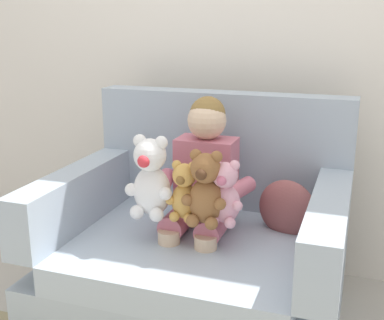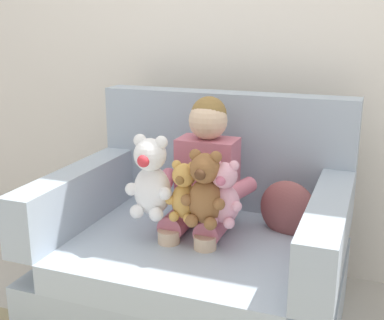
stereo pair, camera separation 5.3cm
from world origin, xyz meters
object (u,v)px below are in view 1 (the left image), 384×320
object	(u,v)px
armchair	(199,254)
plush_brown	(206,190)
plush_honey	(185,193)
seated_child	(202,183)
plush_white	(151,179)
plush_pink	(225,194)
throw_pillow	(287,209)

from	to	relation	value
armchair	plush_brown	world-z (taller)	armchair
plush_honey	plush_brown	size ratio (longest dim) A/B	0.81
plush_brown	seated_child	bearing A→B (deg)	120.05
plush_honey	plush_brown	bearing A→B (deg)	-23.51
plush_honey	plush_white	world-z (taller)	plush_white
seated_child	plush_white	size ratio (longest dim) A/B	2.39
plush_honey	plush_brown	distance (m)	0.10
plush_pink	throw_pillow	world-z (taller)	plush_pink
plush_pink	armchair	bearing A→B (deg)	133.68
plush_honey	plush_pink	world-z (taller)	plush_pink
plush_brown	plush_pink	world-z (taller)	plush_brown
seated_child	plush_pink	bearing A→B (deg)	-55.54
seated_child	plush_brown	bearing A→B (deg)	-75.47
plush_brown	plush_pink	bearing A→B (deg)	32.40
plush_pink	throw_pillow	size ratio (longest dim) A/B	1.02
plush_honey	plush_white	xyz separation A→B (m)	(-0.14, -0.01, 0.04)
throw_pillow	armchair	bearing A→B (deg)	-159.57
armchair	plush_honey	size ratio (longest dim) A/B	5.01
plush_white	plush_pink	distance (m)	0.31
armchair	throw_pillow	size ratio (longest dim) A/B	4.77
seated_child	armchair	bearing A→B (deg)	-99.05
armchair	plush_honey	world-z (taller)	armchair
armchair	seated_child	world-z (taller)	seated_child
armchair	plush_pink	world-z (taller)	armchair
plush_honey	plush_pink	bearing A→B (deg)	-7.91
armchair	plush_white	bearing A→B (deg)	-136.07
plush_honey	plush_white	distance (m)	0.15
plush_brown	throw_pillow	xyz separation A→B (m)	(0.28, 0.30, -0.15)
plush_white	plush_pink	xyz separation A→B (m)	(0.31, 0.02, -0.04)
seated_child	throw_pillow	distance (m)	0.39
seated_child	plush_white	bearing A→B (deg)	-137.66
seated_child	throw_pillow	bearing A→B (deg)	8.20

